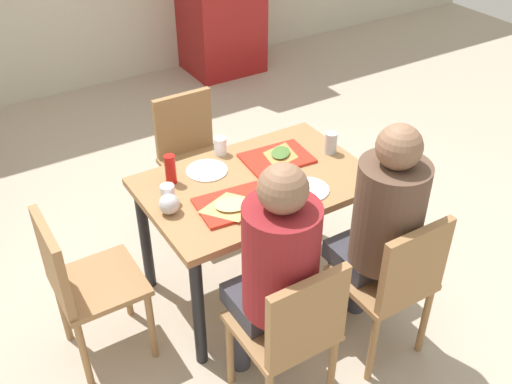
# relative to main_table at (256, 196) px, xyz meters

# --- Properties ---
(ground_plane) EXTENTS (10.00, 10.00, 0.02)m
(ground_plane) POSITION_rel_main_table_xyz_m (0.00, 0.00, -0.64)
(ground_plane) COLOR #B7A893
(main_table) EXTENTS (1.16, 0.76, 0.73)m
(main_table) POSITION_rel_main_table_xyz_m (0.00, 0.00, 0.00)
(main_table) COLOR #9E7247
(main_table) RESTS_ON ground_plane
(chair_near_left) EXTENTS (0.40, 0.40, 0.86)m
(chair_near_left) POSITION_rel_main_table_xyz_m (-0.29, -0.77, -0.12)
(chair_near_left) COLOR #9E7247
(chair_near_left) RESTS_ON ground_plane
(chair_near_right) EXTENTS (0.40, 0.40, 0.86)m
(chair_near_right) POSITION_rel_main_table_xyz_m (0.29, -0.77, -0.12)
(chair_near_right) COLOR #9E7247
(chair_near_right) RESTS_ON ground_plane
(chair_far_side) EXTENTS (0.40, 0.40, 0.86)m
(chair_far_side) POSITION_rel_main_table_xyz_m (0.00, 0.77, -0.12)
(chair_far_side) COLOR #9E7247
(chair_far_side) RESTS_ON ground_plane
(chair_left_end) EXTENTS (0.40, 0.40, 0.86)m
(chair_left_end) POSITION_rel_main_table_xyz_m (-0.96, 0.00, -0.12)
(chair_left_end) COLOR #9E7247
(chair_left_end) RESTS_ON ground_plane
(person_in_red) EXTENTS (0.32, 0.42, 1.27)m
(person_in_red) POSITION_rel_main_table_xyz_m (-0.29, -0.63, 0.12)
(person_in_red) COLOR #383842
(person_in_red) RESTS_ON ground_plane
(person_in_brown_jacket) EXTENTS (0.32, 0.42, 1.27)m
(person_in_brown_jacket) POSITION_rel_main_table_xyz_m (0.29, -0.63, 0.12)
(person_in_brown_jacket) COLOR #383842
(person_in_brown_jacket) RESTS_ON ground_plane
(tray_red_near) EXTENTS (0.38, 0.30, 0.02)m
(tray_red_near) POSITION_rel_main_table_xyz_m (-0.20, -0.13, 0.11)
(tray_red_near) COLOR red
(tray_red_near) RESTS_ON main_table
(tray_red_far) EXTENTS (0.38, 0.29, 0.02)m
(tray_red_far) POSITION_rel_main_table_xyz_m (0.20, 0.11, 0.11)
(tray_red_far) COLOR red
(tray_red_far) RESTS_ON main_table
(paper_plate_center) EXTENTS (0.22, 0.22, 0.01)m
(paper_plate_center) POSITION_rel_main_table_xyz_m (-0.17, 0.21, 0.10)
(paper_plate_center) COLOR white
(paper_plate_center) RESTS_ON main_table
(paper_plate_near_edge) EXTENTS (0.22, 0.22, 0.01)m
(paper_plate_near_edge) POSITION_rel_main_table_xyz_m (0.17, -0.21, 0.10)
(paper_plate_near_edge) COLOR white
(paper_plate_near_edge) RESTS_ON main_table
(pizza_slice_a) EXTENTS (0.28, 0.24, 0.02)m
(pizza_slice_a) POSITION_rel_main_table_xyz_m (-0.23, -0.15, 0.12)
(pizza_slice_a) COLOR #DBAD60
(pizza_slice_a) RESTS_ON tray_red_near
(pizza_slice_b) EXTENTS (0.24, 0.24, 0.02)m
(pizza_slice_b) POSITION_rel_main_table_xyz_m (0.23, 0.12, 0.12)
(pizza_slice_b) COLOR #C68C47
(pizza_slice_b) RESTS_ON tray_red_far
(plastic_cup_a) EXTENTS (0.07, 0.07, 0.10)m
(plastic_cup_a) POSITION_rel_main_table_xyz_m (-0.03, 0.32, 0.15)
(plastic_cup_a) COLOR white
(plastic_cup_a) RESTS_ON main_table
(plastic_cup_b) EXTENTS (0.07, 0.07, 0.10)m
(plastic_cup_b) POSITION_rel_main_table_xyz_m (0.03, -0.32, 0.15)
(plastic_cup_b) COLOR white
(plastic_cup_b) RESTS_ON main_table
(plastic_cup_c) EXTENTS (0.07, 0.07, 0.10)m
(plastic_cup_c) POSITION_rel_main_table_xyz_m (-0.46, 0.06, 0.15)
(plastic_cup_c) COLOR white
(plastic_cup_c) RESTS_ON main_table
(soda_can) EXTENTS (0.07, 0.07, 0.12)m
(soda_can) POSITION_rel_main_table_xyz_m (0.49, 0.02, 0.16)
(soda_can) COLOR #B7BCC6
(soda_can) RESTS_ON main_table
(condiment_bottle) EXTENTS (0.06, 0.06, 0.16)m
(condiment_bottle) POSITION_rel_main_table_xyz_m (-0.38, 0.21, 0.18)
(condiment_bottle) COLOR red
(condiment_bottle) RESTS_ON main_table
(foil_bundle) EXTENTS (0.10, 0.10, 0.10)m
(foil_bundle) POSITION_rel_main_table_xyz_m (-0.49, -0.02, 0.15)
(foil_bundle) COLOR silver
(foil_bundle) RESTS_ON main_table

